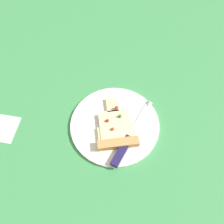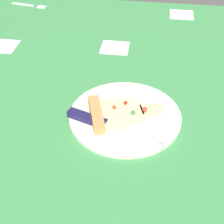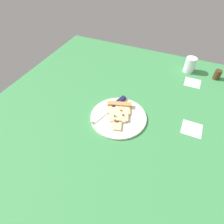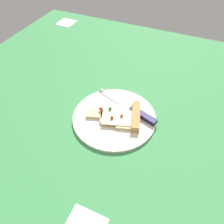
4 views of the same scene
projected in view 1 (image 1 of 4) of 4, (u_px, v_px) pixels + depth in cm
name	position (u px, v px, depth cm)	size (l,w,h in cm)	color
ground_plane	(103.00, 130.00, 79.24)	(141.33, 141.33, 3.00)	#3D8C4C
plate	(115.00, 125.00, 77.86)	(27.21, 27.21, 1.01)	silver
pizza_slice	(116.00, 130.00, 75.45)	(13.86, 18.95, 2.53)	beige
knife	(129.00, 138.00, 74.31)	(9.73, 23.40, 2.45)	silver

